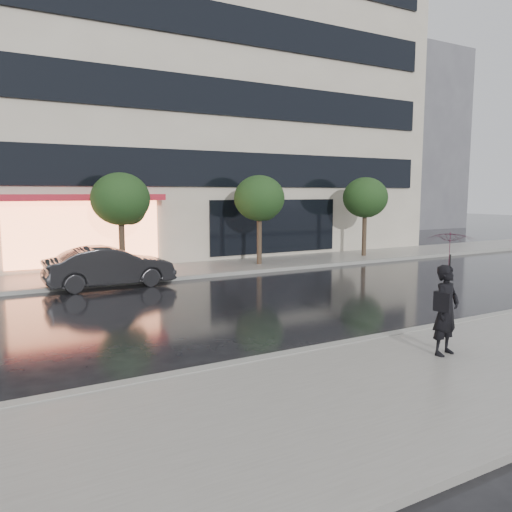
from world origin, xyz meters
TOP-DOWN VIEW (x-y plane):
  - ground at (0.00, 0.00)m, footprint 120.00×120.00m
  - sidewalk_near at (0.00, -3.25)m, footprint 60.00×4.50m
  - sidewalk_far at (0.00, 10.25)m, footprint 60.00×3.50m
  - curb_near at (0.00, -1.00)m, footprint 60.00×0.25m
  - curb_far at (0.00, 8.50)m, footprint 60.00×0.25m
  - office_building at (-0.00, 17.97)m, footprint 30.00×12.76m
  - bg_building_right at (26.00, 28.00)m, footprint 12.00×12.00m
  - tree_mid_west at (-2.94, 10.03)m, footprint 2.20×2.20m
  - tree_mid_east at (3.06, 10.03)m, footprint 2.20×2.20m
  - tree_far_east at (9.06, 10.03)m, footprint 2.20×2.20m
  - parked_car at (-3.87, 8.30)m, footprint 4.30×1.55m
  - pedestrian_with_umbrella at (0.04, -2.54)m, footprint 1.05×1.06m

SIDE VIEW (x-z plane):
  - ground at x=0.00m, z-range 0.00..0.00m
  - sidewalk_near at x=0.00m, z-range 0.00..0.12m
  - sidewalk_far at x=0.00m, z-range 0.00..0.12m
  - curb_near at x=0.00m, z-range 0.00..0.14m
  - curb_far at x=0.00m, z-range 0.00..0.14m
  - parked_car at x=-3.87m, z-range 0.00..1.41m
  - pedestrian_with_umbrella at x=0.04m, z-range 0.44..2.83m
  - tree_mid_west at x=-2.94m, z-range 0.93..4.92m
  - tree_mid_east at x=3.06m, z-range 0.93..4.92m
  - tree_far_east at x=9.06m, z-range 0.93..4.92m
  - bg_building_right at x=26.00m, z-range 0.00..16.00m
  - office_building at x=0.00m, z-range 0.00..18.00m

